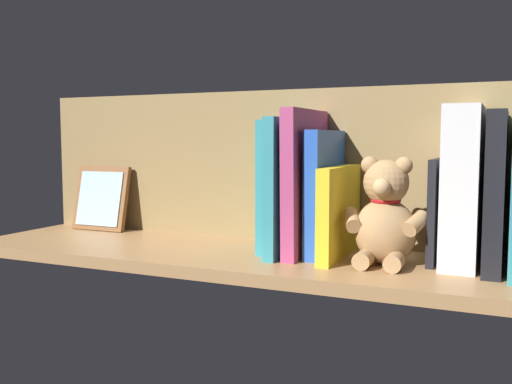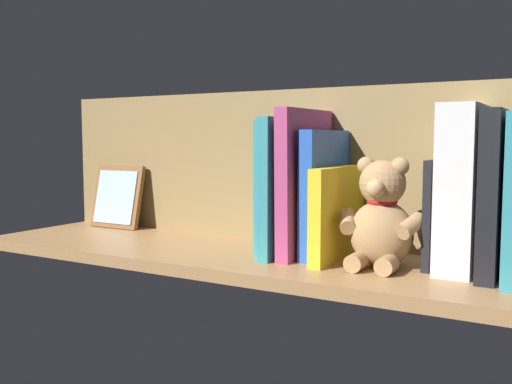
{
  "view_description": "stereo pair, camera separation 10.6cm",
  "coord_description": "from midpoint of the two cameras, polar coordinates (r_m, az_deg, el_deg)",
  "views": [
    {
      "loc": [
        -43.31,
        96.26,
        21.14
      ],
      "look_at": [
        0.0,
        0.0,
        11.38
      ],
      "focal_mm": 40.02,
      "sensor_mm": 36.0,
      "label": 1
    },
    {
      "loc": [
        -52.74,
        91.43,
        21.14
      ],
      "look_at": [
        0.0,
        0.0,
        11.38
      ],
      "focal_mm": 40.02,
      "sensor_mm": 36.0,
      "label": 2
    }
  ],
  "objects": [
    {
      "name": "picture_frame_leaning",
      "position": [
        1.4,
        -17.35,
        -0.62
      ],
      "size": [
        14.21,
        4.69,
        15.01
      ],
      "color": "brown",
      "rests_on": "ground_plane"
    },
    {
      "name": "shelf_back_panel",
      "position": [
        1.18,
        0.16,
        2.6
      ],
      "size": [
        117.43,
        1.5,
        31.23
      ],
      "primitive_type": "cube",
      "color": "olive",
      "rests_on": "ground_plane"
    },
    {
      "name": "book_3",
      "position": [
        0.98,
        20.03,
        0.08
      ],
      "size": [
        2.87,
        18.47,
        25.61
      ],
      "primitive_type": "cube",
      "color": "black",
      "rests_on": "ground_plane"
    },
    {
      "name": "book_8",
      "position": [
        1.06,
        0.44,
        0.59
      ],
      "size": [
        2.17,
        20.29,
        25.0
      ],
      "primitive_type": "cube",
      "color": "teal",
      "rests_on": "ground_plane"
    },
    {
      "name": "book_6",
      "position": [
        1.05,
        4.04,
        -0.07
      ],
      "size": [
        2.61,
        17.18,
        22.79
      ],
      "primitive_type": "cube",
      "color": "blue",
      "rests_on": "ground_plane"
    },
    {
      "name": "book_9",
      "position": [
        1.09,
        -0.58,
        0.63
      ],
      "size": [
        2.32,
        16.01,
        24.63
      ],
      "primitive_type": "cube",
      "color": "teal",
      "rests_on": "ground_plane"
    },
    {
      "name": "dictionary_thick_white",
      "position": [
        0.99,
        17.13,
        0.53
      ],
      "size": [
        5.73,
        16.44,
        26.64
      ],
      "primitive_type": "cube",
      "color": "silver",
      "rests_on": "ground_plane"
    },
    {
      "name": "book_5",
      "position": [
        1.02,
        5.43,
        -2.02
      ],
      "size": [
        2.36,
        20.56,
        16.35
      ],
      "primitive_type": "cube",
      "color": "yellow",
      "rests_on": "ground_plane"
    },
    {
      "name": "ground_plane",
      "position": [
        1.08,
        -2.83,
        -6.63
      ],
      "size": [
        117.43,
        31.92,
        2.2
      ],
      "primitive_type": "cube",
      "color": "#A87A4C"
    },
    {
      "name": "book_4",
      "position": [
        1.02,
        14.73,
        -1.81
      ],
      "size": [
        1.29,
        13.96,
        17.83
      ],
      "primitive_type": "cube",
      "color": "black",
      "rests_on": "ground_plane"
    },
    {
      "name": "teddy_bear",
      "position": [
        0.97,
        9.72,
        -2.55
      ],
      "size": [
        14.84,
        11.61,
        18.28
      ],
      "rotation": [
        0.0,
        0.0,
        0.01
      ],
      "color": "tan",
      "rests_on": "ground_plane"
    },
    {
      "name": "book_7",
      "position": [
        1.05,
        2.11,
        0.97
      ],
      "size": [
        2.75,
        19.39,
        26.57
      ],
      "primitive_type": "cube",
      "rotation": [
        0.0,
        0.01,
        0.0
      ],
      "color": "#B23F72",
      "rests_on": "ground_plane"
    }
  ]
}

